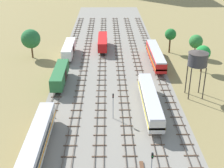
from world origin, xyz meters
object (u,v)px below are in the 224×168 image
Objects in this scene: freight_boxcar_far_left_mid at (60,75)px; freight_boxcar_far_left_far at (69,49)px; diesel_railcar_far_left_nearest at (37,140)px; signal_post_near at (152,164)px; freight_boxcar_centre_left_farther at (103,42)px; diesel_railcar_centre_right_near at (150,100)px; signal_post_nearest at (113,103)px; diesel_railcar_right_midfar at (156,55)px; water_tower at (198,59)px.

freight_boxcar_far_left_mid is 19.30m from freight_boxcar_far_left_far.
diesel_railcar_far_left_nearest is 26.94m from freight_boxcar_far_left_mid.
freight_boxcar_far_left_far is at bearing 108.04° from signal_post_near.
signal_post_near is at bearing -82.94° from freight_boxcar_centre_left_farther.
diesel_railcar_far_left_nearest reaches higher than freight_boxcar_far_left_mid.
diesel_railcar_centre_right_near is at bearing -75.82° from freight_boxcar_centre_left_farther.
signal_post_nearest reaches higher than diesel_railcar_far_left_nearest.
signal_post_nearest is (2.49, -42.27, 1.06)m from freight_boxcar_centre_left_farther.
freight_boxcar_far_left_mid is 1.00× the size of freight_boxcar_centre_left_farther.
signal_post_nearest is at bearing -113.20° from diesel_railcar_right_midfar.
signal_post_nearest is at bearing -159.80° from diesel_railcar_centre_right_near.
freight_boxcar_far_left_mid is 0.68× the size of diesel_railcar_right_midfar.
diesel_railcar_centre_right_near and diesel_railcar_right_midfar have the same top height.
freight_boxcar_centre_left_farther is (9.99, 26.06, 0.00)m from freight_boxcar_far_left_mid.
signal_post_nearest is at bearing -152.91° from water_tower.
diesel_railcar_right_midfar is 1.92× the size of water_tower.
diesel_railcar_right_midfar is 1.46× the size of freight_boxcar_centre_left_farther.
freight_boxcar_far_left_far is 1.00× the size of freight_boxcar_centre_left_farther.
freight_boxcar_far_left_mid is (0.01, 26.94, -0.15)m from diesel_railcar_far_left_nearest.
diesel_railcar_right_midfar reaches higher than freight_boxcar_far_left_mid.
diesel_railcar_centre_right_near is 21.09m from signal_post_near.
signal_post_nearest reaches higher than diesel_railcar_centre_right_near.
freight_boxcar_far_left_mid is at bearing 127.60° from signal_post_nearest.
freight_boxcar_far_left_far is (-19.98, 32.75, -0.15)m from diesel_railcar_centre_right_near.
diesel_railcar_centre_right_near is at bearing 20.20° from signal_post_nearest.
signal_post_near is (-2.50, -20.92, 1.02)m from diesel_railcar_centre_right_near.
diesel_railcar_centre_right_near is 1.92× the size of water_tower.
diesel_railcar_far_left_nearest is 16.49m from signal_post_nearest.
diesel_railcar_centre_right_near is at bearing -100.72° from diesel_railcar_right_midfar.
water_tower is 21.23m from signal_post_nearest.
signal_post_nearest is at bearing -86.63° from freight_boxcar_centre_left_farther.
signal_post_near is at bearing -96.81° from diesel_railcar_centre_right_near.
signal_post_nearest is (-12.49, -29.13, 0.91)m from diesel_railcar_right_midfar.
diesel_railcar_right_midfar is at bearing 66.80° from signal_post_nearest.
water_tower is (10.79, 6.59, 6.30)m from diesel_railcar_centre_right_near.
water_tower reaches higher than signal_post_nearest.
freight_boxcar_centre_left_farther is (9.99, 6.76, 0.00)m from freight_boxcar_far_left_far.
diesel_railcar_far_left_nearest is 53.93m from freight_boxcar_centre_left_farther.
freight_boxcar_far_left_mid is 1.00× the size of freight_boxcar_far_left_far.
diesel_railcar_far_left_nearest reaches higher than freight_boxcar_far_left_far.
diesel_railcar_right_midfar is 19.92m from freight_boxcar_centre_left_farther.
freight_boxcar_far_left_far is at bearing -145.91° from freight_boxcar_centre_left_farther.
signal_post_nearest is (-7.49, -2.76, 0.91)m from diesel_railcar_centre_right_near.
freight_boxcar_centre_left_farther is at bearing 104.18° from diesel_railcar_centre_right_near.
freight_boxcar_far_left_mid is 2.53× the size of signal_post_nearest.
freight_boxcar_far_left_mid is (-19.98, 13.45, -0.15)m from diesel_railcar_centre_right_near.
signal_post_near is at bearing -23.02° from diesel_railcar_far_left_nearest.
signal_post_near reaches higher than signal_post_nearest.
signal_post_near is (-13.29, -27.51, -5.27)m from water_tower.
diesel_railcar_far_left_nearest is at bearing 156.98° from signal_post_near.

